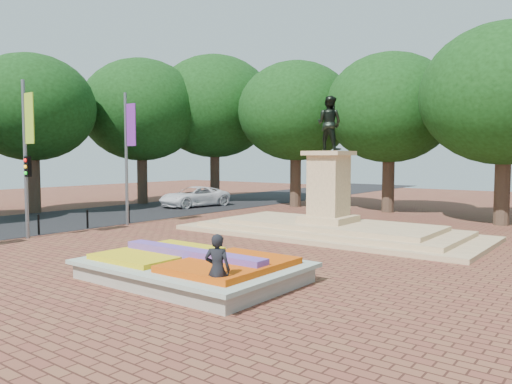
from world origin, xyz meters
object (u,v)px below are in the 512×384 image
van (194,197)px  monument (328,216)px  flower_bed (193,267)px  pedestrian (217,270)px

van → monument: bearing=-11.8°
flower_bed → monument: (-1.03, 10.00, 0.50)m
flower_bed → van: van is taller
monument → flower_bed: bearing=-84.1°
monument → van: 15.40m
monument → pedestrian: size_ratio=7.89×
van → pedestrian: pedestrian is taller
van → pedestrian: bearing=-34.2°
pedestrian → flower_bed: bearing=-57.1°
monument → van: bearing=158.0°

